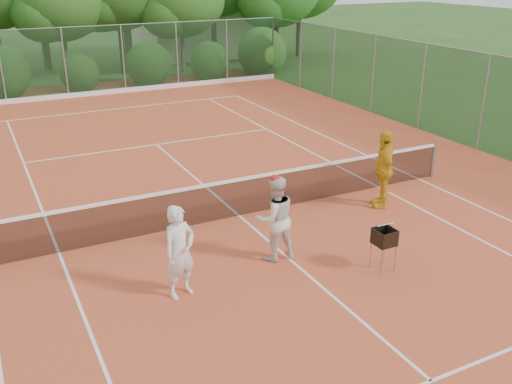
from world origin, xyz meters
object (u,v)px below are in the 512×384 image
player_center_grp (275,218)px  ball_hopper (384,238)px  player_yellow (383,169)px  player_white (180,252)px

player_center_grp → ball_hopper: size_ratio=2.10×
player_center_grp → player_yellow: bearing=18.1°
player_white → player_center_grp: bearing=-5.9°
player_white → player_yellow: player_yellow is taller
player_center_grp → player_yellow: size_ratio=0.94×
player_yellow → ball_hopper: 3.20m
player_white → ball_hopper: bearing=-30.9°
player_center_grp → player_yellow: player_yellow is taller
player_center_grp → player_yellow: 3.80m
ball_hopper → player_white: bearing=165.1°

